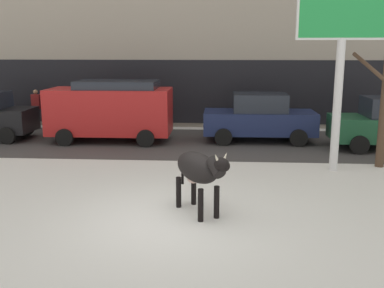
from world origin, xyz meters
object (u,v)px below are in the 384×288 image
at_px(car_navy_sedan, 259,118).
at_px(pedestrian_far_left, 37,109).
at_px(car_red_van, 111,109).
at_px(pedestrian_by_cars, 47,109).
at_px(billboard, 343,19).
at_px(cow_black, 199,169).
at_px(pedestrian_near_billboard, 131,110).

distance_m(car_navy_sedan, pedestrian_far_left, 9.84).
distance_m(car_red_van, pedestrian_by_cars, 4.30).
distance_m(car_red_van, car_navy_sedan, 5.66).
relative_size(billboard, pedestrian_by_cars, 3.21).
relative_size(cow_black, billboard, 0.33).
relative_size(cow_black, pedestrian_near_billboard, 1.05).
relative_size(car_red_van, pedestrian_near_billboard, 2.67).
bearing_deg(pedestrian_by_cars, pedestrian_far_left, 180.00).
xyz_separation_m(pedestrian_near_billboard, pedestrian_by_cars, (-3.73, 0.00, 0.00)).
xyz_separation_m(car_red_van, car_navy_sedan, (5.64, 0.37, -0.33)).
bearing_deg(pedestrian_near_billboard, billboard, -40.69).
distance_m(pedestrian_near_billboard, pedestrian_by_cars, 3.73).
height_order(cow_black, pedestrian_far_left, pedestrian_far_left).
bearing_deg(cow_black, pedestrian_far_left, 127.59).
bearing_deg(pedestrian_near_billboard, pedestrian_by_cars, 180.00).
height_order(cow_black, pedestrian_near_billboard, pedestrian_near_billboard).
xyz_separation_m(billboard, pedestrian_near_billboard, (-7.25, 6.23, -3.43)).
bearing_deg(car_red_van, cow_black, -63.49).
height_order(cow_black, car_navy_sedan, car_navy_sedan).
xyz_separation_m(cow_black, pedestrian_by_cars, (-7.22, 10.01, -0.11)).
distance_m(cow_black, car_navy_sedan, 8.10).
bearing_deg(billboard, car_navy_sedan, 114.45).
relative_size(cow_black, car_red_van, 0.39).
xyz_separation_m(car_navy_sedan, pedestrian_far_left, (-9.60, 2.13, -0.03)).
distance_m(pedestrian_by_cars, pedestrian_far_left, 0.49).
bearing_deg(car_red_van, billboard, -26.39).
bearing_deg(cow_black, billboard, 45.11).
relative_size(car_red_van, pedestrian_by_cars, 2.67).
relative_size(car_red_van, car_navy_sedan, 1.10).
distance_m(car_red_van, pedestrian_near_billboard, 2.54).
relative_size(pedestrian_near_billboard, pedestrian_by_cars, 1.00).
bearing_deg(pedestrian_far_left, billboard, -28.51).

